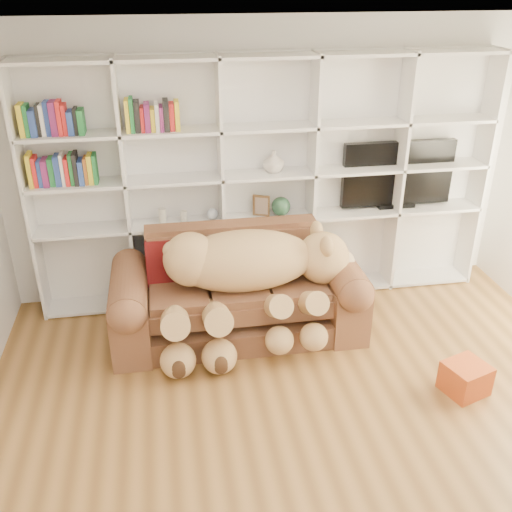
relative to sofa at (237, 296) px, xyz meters
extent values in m
plane|color=brown|center=(0.39, -1.67, -0.36)|extent=(5.00, 5.00, 0.00)
plane|color=white|center=(0.39, -1.67, 2.34)|extent=(5.00, 5.00, 0.00)
cube|color=silver|center=(0.39, 0.83, 0.99)|extent=(5.00, 0.02, 2.70)
cube|color=white|center=(0.39, 0.80, 0.84)|extent=(4.40, 0.03, 2.40)
cube|color=white|center=(-1.81, 0.64, 0.84)|extent=(0.03, 0.35, 2.40)
cube|color=white|center=(-0.93, 0.64, 0.84)|extent=(0.03, 0.35, 2.40)
cube|color=white|center=(-0.05, 0.64, 0.84)|extent=(0.03, 0.35, 2.40)
cube|color=white|center=(0.83, 0.64, 0.84)|extent=(0.03, 0.35, 2.40)
cube|color=white|center=(1.71, 0.64, 0.84)|extent=(0.03, 0.35, 2.40)
cube|color=white|center=(2.59, 0.64, 0.84)|extent=(0.03, 0.35, 2.40)
cube|color=white|center=(0.39, 0.64, -0.33)|extent=(4.40, 0.35, 0.03)
cube|color=white|center=(0.39, 0.64, 0.49)|extent=(4.40, 0.35, 0.03)
cube|color=white|center=(0.39, 0.64, 0.94)|extent=(4.40, 0.35, 0.03)
cube|color=white|center=(0.39, 0.64, 1.39)|extent=(4.40, 0.35, 0.03)
cube|color=white|center=(0.39, 0.64, 2.01)|extent=(4.40, 0.35, 0.03)
cube|color=brown|center=(0.00, -0.04, -0.24)|extent=(2.14, 0.87, 0.22)
cube|color=brown|center=(0.00, -0.06, 0.09)|extent=(1.59, 0.71, 0.31)
cube|color=brown|center=(0.00, 0.34, 0.31)|extent=(1.59, 0.20, 0.56)
cube|color=brown|center=(-0.96, -0.04, -0.08)|extent=(0.33, 0.97, 0.56)
cube|color=brown|center=(0.96, -0.04, -0.08)|extent=(0.33, 0.97, 0.56)
cylinder|color=brown|center=(-0.96, -0.04, 0.21)|extent=(0.33, 0.92, 0.33)
cylinder|color=brown|center=(0.96, -0.04, 0.21)|extent=(0.33, 0.92, 0.33)
ellipsoid|color=tan|center=(0.06, -0.09, 0.41)|extent=(1.24, 0.60, 0.53)
sphere|color=tan|center=(-0.41, -0.09, 0.47)|extent=(0.47, 0.47, 0.47)
sphere|color=tan|center=(0.77, -0.09, 0.38)|extent=(0.47, 0.47, 0.47)
sphere|color=#D1BA8A|center=(0.95, -0.09, 0.32)|extent=(0.24, 0.24, 0.24)
sphere|color=#3B2515|center=(1.04, -0.09, 0.31)|extent=(0.07, 0.07, 0.07)
ellipsoid|color=tan|center=(0.74, -0.26, 0.57)|extent=(0.11, 0.18, 0.18)
ellipsoid|color=tan|center=(0.74, 0.07, 0.57)|extent=(0.11, 0.18, 0.18)
sphere|color=tan|center=(-0.56, -0.09, 0.56)|extent=(0.16, 0.16, 0.16)
cylinder|color=tan|center=(0.27, -0.42, 0.12)|extent=(0.20, 0.57, 0.42)
cylinder|color=tan|center=(0.57, -0.42, 0.12)|extent=(0.20, 0.57, 0.42)
cylinder|color=tan|center=(-0.58, -0.42, 0.08)|extent=(0.24, 0.66, 0.48)
cylinder|color=tan|center=(-0.24, -0.42, 0.08)|extent=(0.24, 0.66, 0.48)
sphere|color=tan|center=(0.27, -0.60, -0.11)|extent=(0.25, 0.25, 0.25)
sphere|color=tan|center=(0.57, -0.60, -0.11)|extent=(0.25, 0.25, 0.25)
sphere|color=tan|center=(-0.58, -0.60, -0.20)|extent=(0.30, 0.30, 0.30)
sphere|color=tan|center=(-0.24, -0.60, -0.20)|extent=(0.30, 0.30, 0.30)
cube|color=#530E0F|center=(-0.59, 0.16, 0.33)|extent=(0.41, 0.23, 0.43)
cube|color=#B54618|center=(1.67, -1.18, -0.23)|extent=(0.39, 0.38, 0.25)
cube|color=black|center=(1.74, 0.69, 0.86)|extent=(1.14, 0.08, 0.65)
cube|color=black|center=(1.74, 0.69, 0.53)|extent=(0.38, 0.18, 0.04)
cube|color=#51361B|center=(0.34, 0.64, 0.62)|extent=(0.16, 0.09, 0.21)
sphere|color=#2C5639|center=(0.53, 0.64, 0.60)|extent=(0.19, 0.19, 0.19)
cylinder|color=beige|center=(-0.62, 0.64, 0.58)|extent=(0.08, 0.08, 0.15)
cylinder|color=beige|center=(-0.42, 0.64, 0.56)|extent=(0.08, 0.08, 0.11)
sphere|color=silver|center=(-0.14, 0.64, 0.57)|extent=(0.11, 0.11, 0.11)
imported|color=beige|center=(0.45, 0.64, 1.06)|extent=(0.22, 0.22, 0.21)
camera|label=1|loc=(-0.59, -4.47, 2.68)|focal=40.00mm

